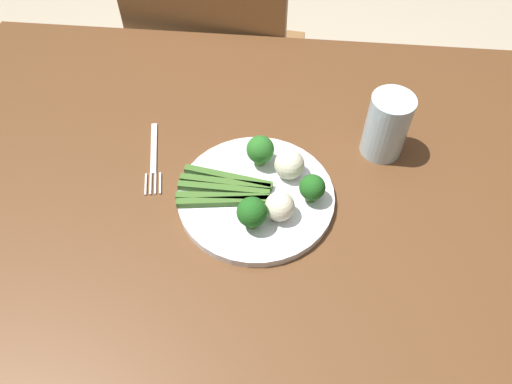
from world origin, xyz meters
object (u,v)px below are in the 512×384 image
dining_table (239,240)px  cauliflower_outer_edge (280,206)px  chair (219,74)px  fork (154,159)px  broccoli_near_center (260,150)px  broccoli_left (252,212)px  broccoli_back (312,188)px  cauliflower_mid (289,164)px  asparagus_bundle (225,189)px  water_glass (387,126)px  plate (256,197)px

dining_table → cauliflower_outer_edge: size_ratio=25.41×
chair → fork: 0.56m
chair → cauliflower_outer_edge: size_ratio=18.58×
broccoli_near_center → broccoli_left: (0.00, 0.13, 0.00)m
broccoli_back → chair: bearing=-67.3°
cauliflower_mid → dining_table: bearing=38.6°
broccoli_left → asparagus_bundle: bearing=-50.0°
dining_table → cauliflower_outer_edge: cauliflower_outer_edge is taller
broccoli_near_center → water_glass: 0.22m
plate → water_glass: bearing=-147.8°
chair → asparagus_bundle: 0.64m
chair → broccoli_left: (-0.16, 0.64, 0.27)m
dining_table → broccoli_back: 0.19m
broccoli_back → cauliflower_outer_edge: size_ratio=1.09×
chair → cauliflower_mid: size_ratio=17.46×
broccoli_near_center → cauliflower_outer_edge: (-0.04, 0.11, -0.01)m
broccoli_left → water_glass: (-0.21, -0.19, 0.01)m
asparagus_bundle → broccoli_near_center: bearing=-126.6°
plate → asparagus_bundle: bearing=0.0°
asparagus_bundle → broccoli_back: 0.14m
cauliflower_mid → water_glass: bearing=-151.9°
chair → water_glass: size_ratio=7.36×
broccoli_left → cauliflower_mid: bearing=-115.5°
broccoli_back → broccoli_near_center: bearing=-38.1°
chair → asparagus_bundle: (-0.11, 0.58, 0.25)m
asparagus_bundle → water_glass: bearing=-152.3°
chair → fork: chair is taller
plate → cauliflower_outer_edge: 0.06m
broccoli_near_center → cauliflower_mid: bearing=157.5°
cauliflower_mid → chair: bearing=-68.9°
asparagus_bundle → broccoli_back: bearing=-179.8°
dining_table → asparagus_bundle: asparagus_bundle is taller
broccoli_back → cauliflower_mid: 0.06m
dining_table → water_glass: bearing=-148.1°
broccoli_left → water_glass: water_glass is taller
broccoli_back → broccoli_near_center: 0.11m
broccoli_near_center → water_glass: bearing=-162.8°
plate → broccoli_near_center: (-0.00, -0.07, 0.04)m
chair → broccoli_near_center: 0.61m
plate → asparagus_bundle: 0.05m
asparagus_bundle → water_glass: (-0.26, -0.13, 0.04)m
asparagus_bundle → broccoli_left: size_ratio=2.68×
dining_table → cauliflower_outer_edge: 0.16m
chair → plate: bearing=111.1°
chair → cauliflower_outer_edge: 0.70m
broccoli_near_center → broccoli_left: size_ratio=0.99×
cauliflower_outer_edge → chair: bearing=-72.4°
broccoli_near_center → cauliflower_mid: (-0.05, 0.02, -0.01)m
chair → water_glass: bearing=135.1°
fork → water_glass: 0.41m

